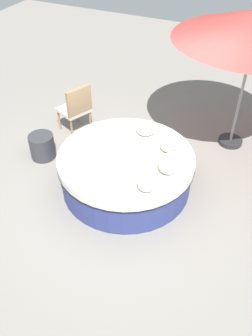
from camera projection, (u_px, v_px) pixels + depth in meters
name	position (u px, v px, depth m)	size (l,w,h in m)	color
ground_plane	(126.00, 186.00, 5.83)	(16.00, 16.00, 0.00)	gray
round_bed	(126.00, 171.00, 5.62)	(2.12, 2.12, 0.63)	navy
throw_pillow_0	(149.00, 181.00, 4.85)	(0.42, 0.30, 0.19)	silver
throw_pillow_1	(171.00, 163.00, 5.16)	(0.51, 0.34, 0.18)	beige
throw_pillow_2	(171.00, 142.00, 5.56)	(0.52, 0.30, 0.15)	beige
throw_pillow_3	(147.00, 128.00, 5.85)	(0.41, 0.33, 0.16)	white
patio_chair	(76.00, 107.00, 6.65)	(0.68, 0.66, 0.98)	#997A56
side_table	(42.00, 146.00, 6.28)	(0.44, 0.44, 0.44)	#333338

